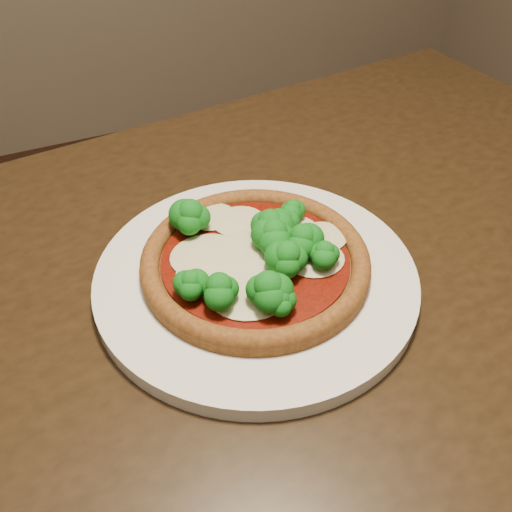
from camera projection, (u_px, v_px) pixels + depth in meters
name	position (u px, v px, depth m)	size (l,w,h in m)	color
dining_table	(274.00, 363.00, 0.66)	(1.38, 1.03, 0.75)	black
plate	(256.00, 277.00, 0.63)	(0.35, 0.35, 0.02)	silver
pizza	(257.00, 256.00, 0.61)	(0.25, 0.25, 0.06)	brown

